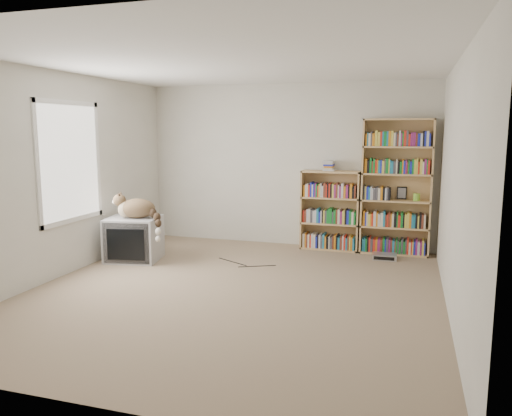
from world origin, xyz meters
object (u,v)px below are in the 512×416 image
(bookcase_tall, at_px, (396,191))
(dvd_player, at_px, (385,256))
(crt_tv, at_px, (134,239))
(cat, at_px, (140,211))
(bookcase_short, at_px, (330,214))

(bookcase_tall, distance_m, dvd_player, 0.98)
(dvd_player, bearing_deg, crt_tv, -164.22)
(crt_tv, relative_size, cat, 0.99)
(cat, xyz_separation_m, dvd_player, (3.21, 1.11, -0.66))
(bookcase_short, bearing_deg, dvd_player, -24.96)
(cat, bearing_deg, dvd_player, 1.51)
(bookcase_short, bearing_deg, cat, -147.71)
(bookcase_tall, xyz_separation_m, bookcase_short, (-0.95, -0.00, -0.38))
(cat, relative_size, dvd_player, 2.47)
(crt_tv, distance_m, cat, 0.43)
(cat, relative_size, bookcase_tall, 0.41)
(cat, xyz_separation_m, bookcase_short, (2.37, 1.50, -0.16))
(bookcase_tall, bearing_deg, cat, -155.70)
(crt_tv, distance_m, dvd_player, 3.52)
(dvd_player, bearing_deg, cat, -162.76)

